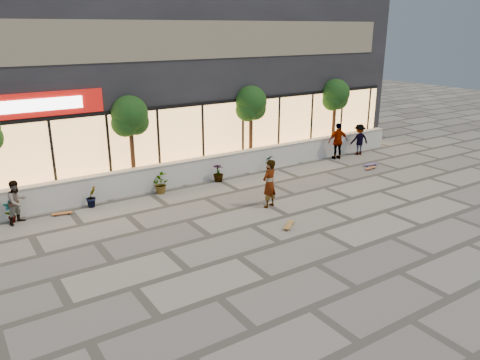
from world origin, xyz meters
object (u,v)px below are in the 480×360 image
tree_mideast (251,105)px  skater_right_far (359,140)px  skateboard_right_far (371,164)px  skater_right_near (338,141)px  skateboard_center (289,225)px  tree_east (335,96)px  skater_center (269,184)px  skater_left (17,202)px  skateboard_right_near (371,168)px  skateboard_left (62,213)px  tree_midwest (130,118)px

tree_mideast → skater_right_far: bearing=-13.0°
skateboard_right_far → skater_right_near: bearing=111.2°
skateboard_center → tree_east: bearing=1.2°
skateboard_center → skateboard_right_far: bearing=-13.3°
tree_mideast → tree_east: size_ratio=1.00×
tree_mideast → skater_center: bearing=-117.3°
skater_left → skater_right_near: bearing=-32.7°
skateboard_right_near → skateboard_left: bearing=164.5°
skater_left → skater_right_near: 15.27m
skateboard_center → skater_center: bearing=36.4°
skater_center → skater_right_far: (8.63, 3.56, -0.11)m
skater_left → skateboard_right_near: 15.46m
tree_mideast → skater_right_far: 6.59m
tree_east → skater_right_near: size_ratio=2.09×
skater_right_far → skateboard_right_far: skater_right_far is taller
skater_right_near → skateboard_right_near: size_ratio=2.53×
skater_right_far → skater_left: bearing=14.0°
tree_midwest → skateboard_center: tree_midwest is taller
skater_left → skateboard_center: 9.43m
skater_left → skateboard_center: skater_left is taller
skater_left → skater_right_near: skater_right_near is taller
skater_center → skateboard_center: bearing=56.3°
skater_left → tree_east: bearing=-27.7°
skater_center → skateboard_right_far: bearing=175.3°
skater_right_far → skateboard_right_far: size_ratio=1.95×
skateboard_center → skater_left: bearing=107.2°
skater_right_far → skateboard_center: bearing=44.8°
tree_midwest → skateboard_center: (2.88, -6.87, -2.90)m
skateboard_left → skateboard_right_far: bearing=5.7°
skater_right_far → skateboard_center: (-9.18, -5.47, -0.74)m
skater_center → skater_left: size_ratio=1.20×
tree_east → skater_left: tree_east is taller
skater_center → skater_left: 8.95m
tree_mideast → skateboard_right_near: bearing=-39.3°
tree_midwest → skater_center: tree_midwest is taller
skater_center → skateboard_left: bearing=-44.3°
tree_midwest → skater_right_far: tree_midwest is taller
skater_left → skateboard_left: size_ratio=2.11×
skater_center → skater_left: skater_center is taller
skateboard_right_far → tree_midwest: bearing=170.8°
skater_center → tree_midwest: bearing=-72.7°
skater_left → skateboard_right_far: skater_left is taller
skateboard_right_far → skater_left: bearing=-179.3°
tree_midwest → skater_left: tree_midwest is taller
tree_east → tree_midwest: bearing=180.0°
skateboard_right_near → skateboard_right_far: size_ratio=0.88×
skater_right_far → skateboard_center: 10.71m
skater_right_far → skater_right_near: bearing=14.0°
skater_left → tree_mideast: bearing=-25.2°
skateboard_center → skateboard_right_near: (7.62, 3.18, -0.01)m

